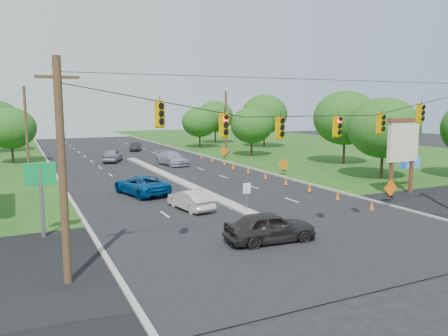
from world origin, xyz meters
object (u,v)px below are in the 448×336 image
pylon_sign (404,145)px  blue_pickup (141,185)px  white_sedan (191,200)px  black_sedan (270,227)px

pylon_sign → blue_pickup: (-19.00, 8.92, -3.21)m
pylon_sign → white_sedan: bearing=172.2°
pylon_sign → black_sedan: pylon_sign is taller
pylon_sign → blue_pickup: size_ratio=1.08×
pylon_sign → white_sedan: 17.77m
pylon_sign → blue_pickup: bearing=154.8°
black_sedan → blue_pickup: 15.32m
black_sedan → blue_pickup: black_sedan is taller
pylon_sign → white_sedan: (-17.30, 2.37, -3.30)m
white_sedan → blue_pickup: bearing=-83.9°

